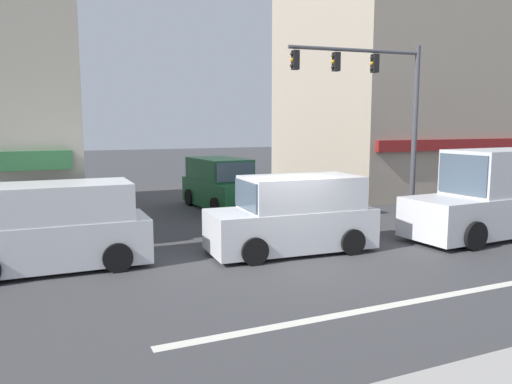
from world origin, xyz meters
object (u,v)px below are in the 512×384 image
Objects in this scene: traffic_light_mast at (383,102)px; van_approaching_near at (221,185)px; box_truck_crossing_center at (492,197)px; van_waiting_far at (56,228)px; van_crossing_leftbound at (294,216)px.

traffic_light_mast is 7.66m from van_approaching_near.
traffic_light_mast is 4.66m from box_truck_crossing_center.
van_waiting_far is at bearing -135.18° from van_approaching_near.
box_truck_crossing_center is (2.14, -2.80, -3.05)m from traffic_light_mast.
traffic_light_mast reaches higher than van_waiting_far.
traffic_light_mast is 5.83m from van_crossing_leftbound.
traffic_light_mast is 1.34× the size of van_waiting_far.
van_crossing_leftbound and van_waiting_far have the same top height.
van_crossing_leftbound is 6.21m from van_waiting_far.
box_truck_crossing_center reaches higher than van_crossing_leftbound.
van_approaching_near is (0.66, 7.67, 0.00)m from van_crossing_leftbound.
van_crossing_leftbound is 1.02× the size of van_waiting_far.
box_truck_crossing_center is (6.57, -0.92, 0.25)m from van_crossing_leftbound.
van_crossing_leftbound is 7.70m from van_approaching_near.
box_truck_crossing_center is at bearing -7.95° from van_crossing_leftbound.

